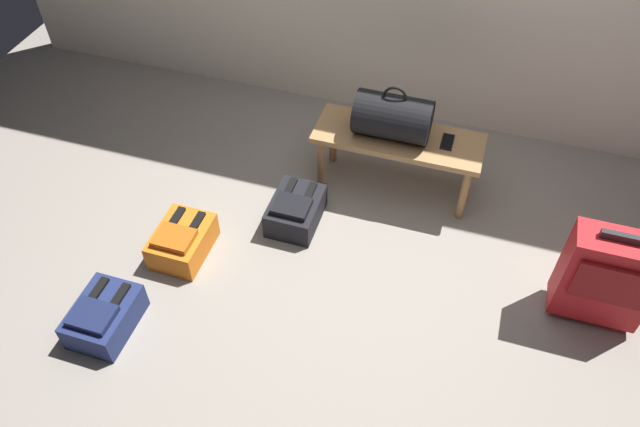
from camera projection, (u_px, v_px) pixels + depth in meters
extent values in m
plane|color=gray|center=(356.00, 281.00, 3.39)|extent=(6.60, 6.60, 0.00)
cube|color=#A87A4C|center=(399.00, 138.00, 3.60)|extent=(1.00, 0.36, 0.04)
cylinder|color=#A87A4C|center=(321.00, 164.00, 3.76)|extent=(0.05, 0.05, 0.38)
cylinder|color=#A87A4C|center=(464.00, 194.00, 3.58)|extent=(0.05, 0.05, 0.38)
cylinder|color=#A87A4C|center=(333.00, 138.00, 3.93)|extent=(0.05, 0.05, 0.38)
cylinder|color=#A87A4C|center=(470.00, 165.00, 3.75)|extent=(0.05, 0.05, 0.38)
cylinder|color=black|center=(393.00, 117.00, 3.50)|extent=(0.44, 0.26, 0.26)
torus|color=black|center=(395.00, 97.00, 3.40)|extent=(0.14, 0.02, 0.14)
cube|color=black|center=(447.00, 142.00, 3.55)|extent=(0.07, 0.14, 0.01)
cube|color=black|center=(447.00, 141.00, 3.54)|extent=(0.06, 0.13, 0.00)
cube|color=red|center=(607.00, 276.00, 3.01)|extent=(0.44, 0.20, 0.53)
cube|color=maroon|center=(612.00, 286.00, 2.89)|extent=(0.35, 0.02, 0.24)
cube|color=#262628|center=(628.00, 239.00, 2.80)|extent=(0.24, 0.03, 0.04)
cylinder|color=black|center=(558.00, 292.00, 3.30)|extent=(0.02, 0.05, 0.05)
cylinder|color=black|center=(618.00, 306.00, 3.24)|extent=(0.02, 0.05, 0.05)
cube|color=black|center=(296.00, 211.00, 3.64)|extent=(0.28, 0.38, 0.17)
cube|color=black|center=(292.00, 206.00, 3.52)|extent=(0.21, 0.17, 0.04)
cube|color=black|center=(289.00, 190.00, 3.62)|extent=(0.04, 0.19, 0.02)
cube|color=black|center=(309.00, 194.00, 3.60)|extent=(0.04, 0.19, 0.02)
cube|color=orange|center=(183.00, 241.00, 3.47)|extent=(0.28, 0.38, 0.17)
cube|color=#AD5514|center=(174.00, 238.00, 3.35)|extent=(0.21, 0.17, 0.04)
cube|color=black|center=(175.00, 220.00, 3.46)|extent=(0.04, 0.19, 0.02)
cube|color=black|center=(195.00, 224.00, 3.43)|extent=(0.04, 0.19, 0.02)
cube|color=navy|center=(105.00, 317.00, 3.13)|extent=(0.28, 0.38, 0.17)
cube|color=#182045|center=(92.00, 316.00, 3.01)|extent=(0.21, 0.17, 0.04)
cube|color=black|center=(96.00, 293.00, 3.11)|extent=(0.04, 0.19, 0.02)
cube|color=black|center=(118.00, 299.00, 3.09)|extent=(0.04, 0.19, 0.02)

